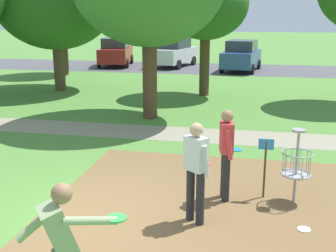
# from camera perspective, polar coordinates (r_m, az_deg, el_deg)

# --- Properties ---
(ground_plane) EXTENTS (160.00, 160.00, 0.00)m
(ground_plane) POSITION_cam_1_polar(r_m,az_deg,el_deg) (7.59, -12.41, -12.07)
(ground_plane) COLOR #518438
(dirt_tee_pad) EXTENTS (5.64, 5.17, 0.01)m
(dirt_tee_pad) POSITION_cam_1_polar(r_m,az_deg,el_deg) (8.14, 5.38, -9.84)
(dirt_tee_pad) COLOR brown
(dirt_tee_pad) RESTS_ON ground
(disc_golf_basket) EXTENTS (0.98, 0.58, 1.39)m
(disc_golf_basket) POSITION_cam_1_polar(r_m,az_deg,el_deg) (8.13, 16.27, -4.71)
(disc_golf_basket) COLOR #9E9EA3
(disc_golf_basket) RESTS_ON ground
(player_foreground_watching) EXTENTS (0.43, 0.49, 1.71)m
(player_foreground_watching) POSITION_cam_1_polar(r_m,az_deg,el_deg) (7.92, 7.75, -3.13)
(player_foreground_watching) COLOR #232328
(player_foreground_watching) RESTS_ON ground
(player_waiting_left) EXTENTS (1.13, 0.59, 1.71)m
(player_waiting_left) POSITION_cam_1_polar(r_m,az_deg,el_deg) (4.81, -13.98, -15.52)
(player_waiting_left) COLOR slate
(player_waiting_left) RESTS_ON ground
(player_waiting_right) EXTENTS (0.48, 0.45, 1.71)m
(player_waiting_right) POSITION_cam_1_polar(r_m,az_deg,el_deg) (6.98, 3.72, -5.49)
(player_waiting_right) COLOR #232328
(player_waiting_right) RESTS_ON ground
(frisbee_by_tee) EXTENTS (0.21, 0.21, 0.02)m
(frisbee_by_tee) POSITION_cam_1_polar(r_m,az_deg,el_deg) (7.43, 17.61, -12.97)
(frisbee_by_tee) COLOR white
(frisbee_by_tee) RESTS_ON ground
(tree_mid_center) EXTENTS (3.49, 3.49, 5.28)m
(tree_mid_center) POSITION_cam_1_polar(r_m,az_deg,el_deg) (18.18, 5.04, 15.88)
(tree_mid_center) COLOR #4C3823
(tree_mid_center) RESTS_ON ground
(tree_far_left) EXTENTS (3.67, 3.67, 5.33)m
(tree_far_left) POSITION_cam_1_polar(r_m,az_deg,el_deg) (25.31, -13.98, 15.11)
(tree_far_left) COLOR #4C3823
(tree_far_left) RESTS_ON ground
(parking_lot_strip) EXTENTS (36.00, 6.00, 0.01)m
(parking_lot_strip) POSITION_cam_1_polar(r_m,az_deg,el_deg) (27.71, 5.53, 7.62)
(parking_lot_strip) COLOR #4C4C51
(parking_lot_strip) RESTS_ON ground
(parked_car_leftmost) EXTENTS (2.50, 4.45, 1.84)m
(parked_car_leftmost) POSITION_cam_1_polar(r_m,az_deg,el_deg) (29.20, -6.95, 9.75)
(parked_car_leftmost) COLOR maroon
(parked_car_leftmost) RESTS_ON ground
(parked_car_center_left) EXTENTS (2.68, 4.49, 1.84)m
(parked_car_center_left) POSITION_cam_1_polar(r_m,az_deg,el_deg) (28.55, 0.76, 9.75)
(parked_car_center_left) COLOR silver
(parked_car_center_left) RESTS_ON ground
(parked_car_center_right) EXTENTS (2.41, 4.41, 1.84)m
(parked_car_center_right) POSITION_cam_1_polar(r_m,az_deg,el_deg) (26.68, 9.73, 9.20)
(parked_car_center_right) COLOR #2D4784
(parked_car_center_right) RESTS_ON ground
(gravel_path) EXTENTS (40.00, 1.53, 0.00)m
(gravel_path) POSITION_cam_1_polar(r_m,az_deg,el_deg) (12.60, -2.12, -0.84)
(gravel_path) COLOR gray
(gravel_path) RESTS_ON ground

